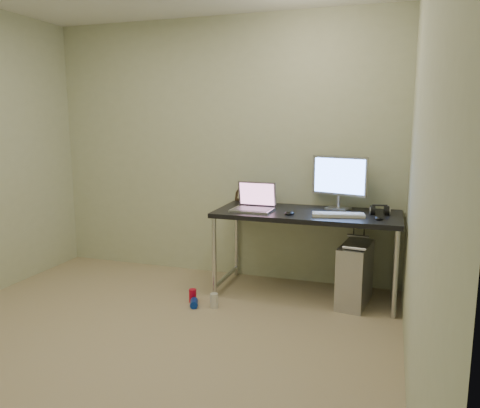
% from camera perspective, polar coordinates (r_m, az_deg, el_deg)
% --- Properties ---
extents(floor, '(3.50, 3.50, 0.00)m').
position_cam_1_polar(floor, '(3.39, -13.06, -16.97)').
color(floor, tan).
rests_on(floor, ground).
extents(wall_back, '(3.50, 0.02, 2.50)m').
position_cam_1_polar(wall_back, '(4.61, -2.39, 6.63)').
color(wall_back, beige).
rests_on(wall_back, ground).
extents(wall_right, '(0.02, 3.50, 2.50)m').
position_cam_1_polar(wall_right, '(2.58, 21.17, 3.27)').
color(wall_right, beige).
rests_on(wall_right, ground).
extents(desk, '(1.58, 0.69, 0.75)m').
position_cam_1_polar(desk, '(4.12, 8.16, -2.02)').
color(desk, black).
rests_on(desk, ground).
extents(tower_computer, '(0.28, 0.52, 0.55)m').
position_cam_1_polar(tower_computer, '(4.08, 13.83, -8.29)').
color(tower_computer, '#B1B1B6').
rests_on(tower_computer, ground).
extents(cable_a, '(0.01, 0.16, 0.69)m').
position_cam_1_polar(cable_a, '(4.42, 13.64, -4.98)').
color(cable_a, black).
rests_on(cable_a, ground).
extents(cable_b, '(0.02, 0.11, 0.71)m').
position_cam_1_polar(cable_b, '(4.40, 14.79, -5.36)').
color(cable_b, black).
rests_on(cable_b, ground).
extents(can_red, '(0.07, 0.07, 0.11)m').
position_cam_1_polar(can_red, '(4.08, -5.79, -11.06)').
color(can_red, red).
rests_on(can_red, ground).
extents(can_white, '(0.08, 0.08, 0.12)m').
position_cam_1_polar(can_white, '(3.96, -3.16, -11.67)').
color(can_white, silver).
rests_on(can_white, ground).
extents(can_blue, '(0.10, 0.13, 0.06)m').
position_cam_1_polar(can_blue, '(4.00, -5.62, -11.93)').
color(can_blue, '#0A2DA2').
rests_on(can_blue, ground).
extents(laptop, '(0.36, 0.30, 0.24)m').
position_cam_1_polar(laptop, '(4.13, 1.73, 0.04)').
color(laptop, '#BBBCC3').
rests_on(laptop, desk).
extents(monitor, '(0.50, 0.20, 0.47)m').
position_cam_1_polar(monitor, '(4.23, 12.01, 3.09)').
color(monitor, '#BBBCC3').
rests_on(monitor, desk).
extents(keyboard, '(0.44, 0.21, 0.03)m').
position_cam_1_polar(keyboard, '(3.95, 11.89, -1.29)').
color(keyboard, silver).
rests_on(keyboard, desk).
extents(mouse_right, '(0.08, 0.11, 0.03)m').
position_cam_1_polar(mouse_right, '(3.90, 16.59, -1.58)').
color(mouse_right, black).
rests_on(mouse_right, desk).
extents(mouse_left, '(0.09, 0.13, 0.04)m').
position_cam_1_polar(mouse_left, '(3.96, 6.06, -1.00)').
color(mouse_left, black).
rests_on(mouse_left, desk).
extents(headphones, '(0.16, 0.10, 0.10)m').
position_cam_1_polar(headphones, '(4.11, 16.65, -0.83)').
color(headphones, black).
rests_on(headphones, desk).
extents(picture_frame, '(0.24, 0.13, 0.19)m').
position_cam_1_polar(picture_frame, '(4.54, 0.75, 1.43)').
color(picture_frame, black).
rests_on(picture_frame, desk).
extents(webcam, '(0.04, 0.04, 0.11)m').
position_cam_1_polar(webcam, '(4.44, 4.17, 1.08)').
color(webcam, silver).
rests_on(webcam, desk).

